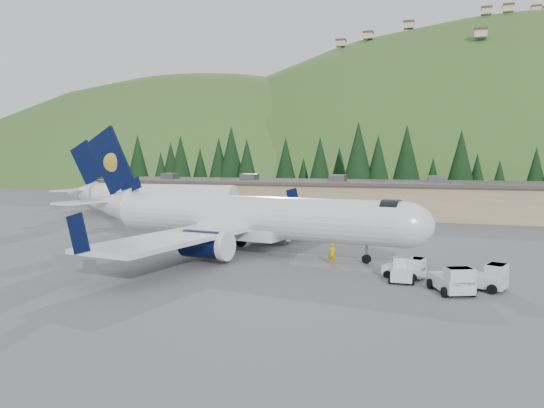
{
  "coord_description": "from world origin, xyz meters",
  "views": [
    {
      "loc": [
        17.37,
        -44.44,
        8.47
      ],
      "look_at": [
        0.0,
        6.0,
        4.0
      ],
      "focal_mm": 35.0,
      "sensor_mm": 36.0,
      "label": 1
    }
  ],
  "objects_px": {
    "baggage_tug_c": "(403,271)",
    "second_airliner": "(145,195)",
    "terminal_building": "(307,196)",
    "baggage_tug_d": "(453,281)",
    "baggage_tug_a": "(408,269)",
    "airliner": "(240,217)",
    "baggage_tug_b": "(483,278)",
    "ramp_worker": "(332,254)"
  },
  "relations": [
    {
      "from": "baggage_tug_c",
      "to": "second_airliner",
      "type": "bearing_deg",
      "value": 51.62
    },
    {
      "from": "second_airliner",
      "to": "baggage_tug_c",
      "type": "xyz_separation_m",
      "value": [
        39.04,
        -28.8,
        -2.64
      ]
    },
    {
      "from": "terminal_building",
      "to": "baggage_tug_d",
      "type": "relative_size",
      "value": 18.5
    },
    {
      "from": "baggage_tug_a",
      "to": "baggage_tug_d",
      "type": "height_order",
      "value": "baggage_tug_d"
    },
    {
      "from": "airliner",
      "to": "baggage_tug_c",
      "type": "distance_m",
      "value": 16.86
    },
    {
      "from": "baggage_tug_b",
      "to": "terminal_building",
      "type": "height_order",
      "value": "terminal_building"
    },
    {
      "from": "baggage_tug_b",
      "to": "baggage_tug_d",
      "type": "distance_m",
      "value": 2.56
    },
    {
      "from": "baggage_tug_d",
      "to": "ramp_worker",
      "type": "distance_m",
      "value": 11.65
    },
    {
      "from": "baggage_tug_c",
      "to": "baggage_tug_d",
      "type": "xyz_separation_m",
      "value": [
        3.37,
        -2.76,
        0.14
      ]
    },
    {
      "from": "second_airliner",
      "to": "baggage_tug_c",
      "type": "distance_m",
      "value": 48.58
    },
    {
      "from": "baggage_tug_a",
      "to": "terminal_building",
      "type": "distance_m",
      "value": 48.06
    },
    {
      "from": "second_airliner",
      "to": "airliner",
      "type": "bearing_deg",
      "value": -42.46
    },
    {
      "from": "airliner",
      "to": "second_airliner",
      "type": "xyz_separation_m",
      "value": [
        -23.88,
        21.85,
        0.13
      ]
    },
    {
      "from": "baggage_tug_c",
      "to": "ramp_worker",
      "type": "xyz_separation_m",
      "value": [
        -5.98,
        4.18,
        0.18
      ]
    },
    {
      "from": "baggage_tug_a",
      "to": "ramp_worker",
      "type": "bearing_deg",
      "value": 166.87
    },
    {
      "from": "baggage_tug_a",
      "to": "baggage_tug_b",
      "type": "distance_m",
      "value": 5.31
    },
    {
      "from": "baggage_tug_c",
      "to": "terminal_building",
      "type": "xyz_separation_m",
      "value": [
        -19.12,
        44.8,
        1.94
      ]
    },
    {
      "from": "second_airliner",
      "to": "ramp_worker",
      "type": "relative_size",
      "value": 15.94
    },
    {
      "from": "airliner",
      "to": "baggage_tug_b",
      "type": "distance_m",
      "value": 22.02
    },
    {
      "from": "baggage_tug_c",
      "to": "terminal_building",
      "type": "bearing_deg",
      "value": 21.15
    },
    {
      "from": "baggage_tug_c",
      "to": "terminal_building",
      "type": "distance_m",
      "value": 48.75
    },
    {
      "from": "terminal_building",
      "to": "second_airliner",
      "type": "bearing_deg",
      "value": -141.22
    },
    {
      "from": "ramp_worker",
      "to": "terminal_building",
      "type": "bearing_deg",
      "value": -72.17
    },
    {
      "from": "baggage_tug_c",
      "to": "ramp_worker",
      "type": "bearing_deg",
      "value": 53.08
    },
    {
      "from": "airliner",
      "to": "baggage_tug_c",
      "type": "bearing_deg",
      "value": -16.55
    },
    {
      "from": "airliner",
      "to": "baggage_tug_c",
      "type": "relative_size",
      "value": 12.46
    },
    {
      "from": "terminal_building",
      "to": "ramp_worker",
      "type": "relative_size",
      "value": 41.17
    },
    {
      "from": "airliner",
      "to": "ramp_worker",
      "type": "height_order",
      "value": "airliner"
    },
    {
      "from": "airliner",
      "to": "terminal_building",
      "type": "relative_size",
      "value": 0.51
    },
    {
      "from": "baggage_tug_a",
      "to": "baggage_tug_c",
      "type": "relative_size",
      "value": 1.07
    },
    {
      "from": "baggage_tug_b",
      "to": "baggage_tug_d",
      "type": "xyz_separation_m",
      "value": [
        -1.86,
        -1.77,
        0.02
      ]
    },
    {
      "from": "baggage_tug_a",
      "to": "baggage_tug_c",
      "type": "distance_m",
      "value": 0.91
    },
    {
      "from": "baggage_tug_a",
      "to": "ramp_worker",
      "type": "xyz_separation_m",
      "value": [
        -6.25,
        3.31,
        0.18
      ]
    },
    {
      "from": "terminal_building",
      "to": "ramp_worker",
      "type": "xyz_separation_m",
      "value": [
        13.15,
        -40.62,
        -1.76
      ]
    },
    {
      "from": "second_airliner",
      "to": "baggage_tug_c",
      "type": "relative_size",
      "value": 9.47
    },
    {
      "from": "second_airliner",
      "to": "baggage_tug_a",
      "type": "distance_m",
      "value": 48.29
    },
    {
      "from": "terminal_building",
      "to": "airliner",
      "type": "bearing_deg",
      "value": -84.02
    },
    {
      "from": "airliner",
      "to": "baggage_tug_b",
      "type": "height_order",
      "value": "airliner"
    },
    {
      "from": "ramp_worker",
      "to": "baggage_tug_a",
      "type": "bearing_deg",
      "value": 151.99
    },
    {
      "from": "baggage_tug_c",
      "to": "baggage_tug_d",
      "type": "height_order",
      "value": "baggage_tug_d"
    },
    {
      "from": "airliner",
      "to": "baggage_tug_a",
      "type": "distance_m",
      "value": 16.77
    },
    {
      "from": "airliner",
      "to": "baggage_tug_d",
      "type": "height_order",
      "value": "airliner"
    }
  ]
}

